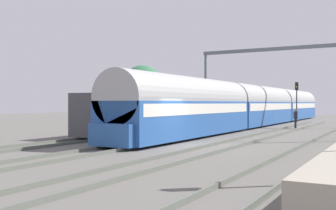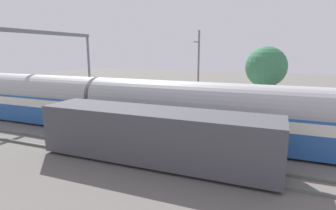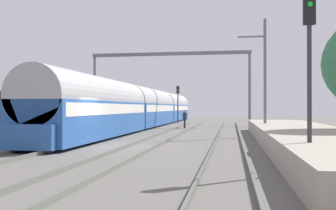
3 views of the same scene
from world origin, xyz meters
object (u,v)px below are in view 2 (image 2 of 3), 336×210
at_px(freight_car, 155,135).
at_px(catenary_gantry, 31,51).
at_px(person_crossing, 82,102).
at_px(passenger_train, 21,97).

relative_size(freight_car, catenary_gantry, 0.76).
distance_m(person_crossing, catenary_gantry, 6.56).
distance_m(passenger_train, person_crossing, 5.28).
bearing_deg(passenger_train, catenary_gantry, 19.32).
distance_m(passenger_train, freight_car, 15.52).
xyz_separation_m(passenger_train, person_crossing, (4.17, -3.09, -0.94)).
relative_size(person_crossing, catenary_gantry, 0.10).
xyz_separation_m(freight_car, person_crossing, (8.39, 11.83, -0.44)).
bearing_deg(passenger_train, freight_car, -105.78).
bearing_deg(person_crossing, catenary_gantry, -0.87).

